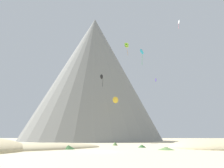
{
  "coord_description": "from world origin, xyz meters",
  "views": [
    {
      "loc": [
        3.08,
        -29.09,
        2.09
      ],
      "look_at": [
        -0.08,
        34.26,
        19.1
      ],
      "focal_mm": 31.33,
      "sensor_mm": 36.0,
      "label": 1
    }
  ],
  "objects_px": {
    "bush_low_patch": "(68,147)",
    "kite_rainbow_mid": "(124,98)",
    "bush_ridge_crest": "(166,148)",
    "kite_white_high": "(179,23)",
    "kite_orange_low": "(139,110)",
    "kite_lime_high": "(127,45)",
    "kite_cyan_high": "(142,52)",
    "bush_far_left": "(115,144)",
    "kite_pink_mid": "(98,105)",
    "kite_black_mid": "(102,77)",
    "kite_gold_mid": "(116,100)",
    "kite_indigo_mid": "(156,80)",
    "rock_massif": "(93,79)",
    "bush_near_left": "(142,146)"
  },
  "relations": [
    {
      "from": "kite_white_high",
      "to": "rock_massif",
      "type": "bearing_deg",
      "value": -112.03
    },
    {
      "from": "kite_lime_high",
      "to": "kite_gold_mid",
      "type": "xyz_separation_m",
      "value": [
        -4.41,
        -4.3,
        -23.3
      ]
    },
    {
      "from": "kite_rainbow_mid",
      "to": "kite_black_mid",
      "type": "relative_size",
      "value": 1.51
    },
    {
      "from": "kite_rainbow_mid",
      "to": "kite_orange_low",
      "type": "bearing_deg",
      "value": -160.71
    },
    {
      "from": "kite_gold_mid",
      "to": "kite_cyan_high",
      "type": "bearing_deg",
      "value": -87.9
    },
    {
      "from": "kite_pink_mid",
      "to": "bush_far_left",
      "type": "bearing_deg",
      "value": -102.48
    },
    {
      "from": "kite_lime_high",
      "to": "kite_orange_low",
      "type": "height_order",
      "value": "kite_lime_high"
    },
    {
      "from": "bush_near_left",
      "to": "rock_massif",
      "type": "xyz_separation_m",
      "value": [
        -18.97,
        59.76,
        31.68
      ]
    },
    {
      "from": "kite_pink_mid",
      "to": "kite_white_high",
      "type": "height_order",
      "value": "kite_white_high"
    },
    {
      "from": "bush_low_patch",
      "to": "bush_ridge_crest",
      "type": "relative_size",
      "value": 0.84
    },
    {
      "from": "rock_massif",
      "to": "kite_pink_mid",
      "type": "distance_m",
      "value": 23.9
    },
    {
      "from": "bush_far_left",
      "to": "bush_near_left",
      "type": "bearing_deg",
      "value": -56.85
    },
    {
      "from": "bush_far_left",
      "to": "kite_lime_high",
      "type": "relative_size",
      "value": 0.25
    },
    {
      "from": "bush_low_patch",
      "to": "kite_white_high",
      "type": "distance_m",
      "value": 55.02
    },
    {
      "from": "kite_cyan_high",
      "to": "kite_white_high",
      "type": "relative_size",
      "value": 1.63
    },
    {
      "from": "rock_massif",
      "to": "kite_gold_mid",
      "type": "relative_size",
      "value": 33.81
    },
    {
      "from": "kite_orange_low",
      "to": "kite_white_high",
      "type": "bearing_deg",
      "value": 39.26
    },
    {
      "from": "bush_near_left",
      "to": "kite_indigo_mid",
      "type": "relative_size",
      "value": 1.54
    },
    {
      "from": "bush_far_left",
      "to": "kite_black_mid",
      "type": "xyz_separation_m",
      "value": [
        -3.51,
        1.59,
        17.02
      ]
    },
    {
      "from": "kite_lime_high",
      "to": "kite_rainbow_mid",
      "type": "height_order",
      "value": "kite_lime_high"
    },
    {
      "from": "bush_low_patch",
      "to": "kite_rainbow_mid",
      "type": "xyz_separation_m",
      "value": [
        10.17,
        53.27,
        18.48
      ]
    },
    {
      "from": "rock_massif",
      "to": "kite_gold_mid",
      "type": "height_order",
      "value": "rock_massif"
    },
    {
      "from": "bush_ridge_crest",
      "to": "rock_massif",
      "type": "xyz_separation_m",
      "value": [
        -22.15,
        66.39,
        31.74
      ]
    },
    {
      "from": "bush_ridge_crest",
      "to": "kite_cyan_high",
      "type": "distance_m",
      "value": 35.4
    },
    {
      "from": "kite_orange_low",
      "to": "kite_indigo_mid",
      "type": "bearing_deg",
      "value": 19.69
    },
    {
      "from": "kite_orange_low",
      "to": "kite_rainbow_mid",
      "type": "xyz_separation_m",
      "value": [
        -6.21,
        2.76,
        5.95
      ]
    },
    {
      "from": "kite_indigo_mid",
      "to": "rock_massif",
      "type": "bearing_deg",
      "value": -105.93
    },
    {
      "from": "kite_black_mid",
      "to": "bush_far_left",
      "type": "bearing_deg",
      "value": -83.66
    },
    {
      "from": "kite_gold_mid",
      "to": "kite_lime_high",
      "type": "bearing_deg",
      "value": 11.77
    },
    {
      "from": "kite_rainbow_mid",
      "to": "kite_gold_mid",
      "type": "height_order",
      "value": "kite_rainbow_mid"
    },
    {
      "from": "kite_white_high",
      "to": "bush_near_left",
      "type": "bearing_deg",
      "value": -11.93
    },
    {
      "from": "bush_ridge_crest",
      "to": "kite_indigo_mid",
      "type": "relative_size",
      "value": 2.55
    },
    {
      "from": "bush_far_left",
      "to": "kite_gold_mid",
      "type": "xyz_separation_m",
      "value": [
        -0.43,
        20.27,
        14.18
      ]
    },
    {
      "from": "bush_near_left",
      "to": "kite_gold_mid",
      "type": "height_order",
      "value": "kite_gold_mid"
    },
    {
      "from": "kite_cyan_high",
      "to": "kite_orange_low",
      "type": "bearing_deg",
      "value": 39.58
    },
    {
      "from": "kite_orange_low",
      "to": "kite_gold_mid",
      "type": "relative_size",
      "value": 2.2
    },
    {
      "from": "kite_lime_high",
      "to": "kite_cyan_high",
      "type": "bearing_deg",
      "value": 37.86
    },
    {
      "from": "kite_lime_high",
      "to": "kite_black_mid",
      "type": "relative_size",
      "value": 1.55
    },
    {
      "from": "kite_lime_high",
      "to": "kite_gold_mid",
      "type": "bearing_deg",
      "value": -22.02
    },
    {
      "from": "bush_ridge_crest",
      "to": "kite_lime_high",
      "type": "distance_m",
      "value": 54.86
    },
    {
      "from": "kite_pink_mid",
      "to": "kite_black_mid",
      "type": "relative_size",
      "value": 0.74
    },
    {
      "from": "kite_cyan_high",
      "to": "kite_white_high",
      "type": "height_order",
      "value": "kite_white_high"
    },
    {
      "from": "bush_far_left",
      "to": "kite_cyan_high",
      "type": "relative_size",
      "value": 0.24
    },
    {
      "from": "bush_ridge_crest",
      "to": "bush_far_left",
      "type": "distance_m",
      "value": 17.35
    },
    {
      "from": "rock_massif",
      "to": "kite_gold_mid",
      "type": "distance_m",
      "value": 37.93
    },
    {
      "from": "bush_ridge_crest",
      "to": "kite_white_high",
      "type": "xyz_separation_m",
      "value": [
        12.78,
        26.62,
        39.21
      ]
    },
    {
      "from": "bush_low_patch",
      "to": "kite_orange_low",
      "type": "bearing_deg",
      "value": 72.03
    },
    {
      "from": "rock_massif",
      "to": "kite_indigo_mid",
      "type": "xyz_separation_m",
      "value": [
        25.8,
        -41.03,
        -13.03
      ]
    },
    {
      "from": "kite_black_mid",
      "to": "kite_gold_mid",
      "type": "height_order",
      "value": "kite_black_mid"
    },
    {
      "from": "kite_rainbow_mid",
      "to": "kite_white_high",
      "type": "relative_size",
      "value": 1.53
    }
  ]
}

